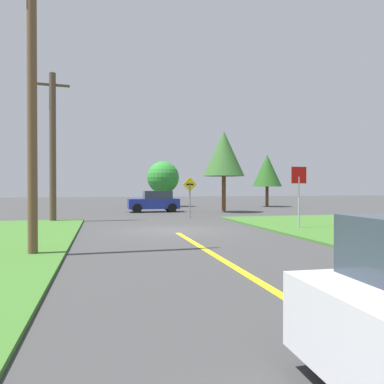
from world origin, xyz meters
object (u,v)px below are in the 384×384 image
at_px(oak_tree_left, 163,178).
at_px(pine_tree_center, 267,171).
at_px(utility_pole_near, 32,88).
at_px(utility_pole_mid, 53,146).
at_px(oak_tree_right, 224,154).
at_px(direction_sign, 190,193).
at_px(stop_sign, 299,185).
at_px(car_approaching_junction, 154,201).

height_order(oak_tree_left, pine_tree_center, pine_tree_center).
bearing_deg(utility_pole_near, utility_pole_mid, 93.90).
distance_m(utility_pole_near, oak_tree_right, 19.68).
height_order(utility_pole_mid, direction_sign, utility_pole_mid).
bearing_deg(stop_sign, oak_tree_left, -85.46).
relative_size(utility_pole_near, oak_tree_right, 1.45).
distance_m(stop_sign, utility_pole_mid, 13.11).
bearing_deg(utility_pole_near, oak_tree_right, 56.53).
height_order(utility_pole_near, direction_sign, utility_pole_near).
bearing_deg(utility_pole_near, pine_tree_center, 53.16).
height_order(utility_pole_near, pine_tree_center, utility_pole_near).
bearing_deg(oak_tree_left, utility_pole_near, -106.58).
distance_m(utility_pole_near, pine_tree_center, 29.35).
xyz_separation_m(utility_pole_mid, pine_tree_center, (18.33, 12.63, -0.62)).
bearing_deg(pine_tree_center, utility_pole_mid, -145.44).
xyz_separation_m(utility_pole_near, utility_pole_mid, (-0.74, 10.85, -0.47)).
relative_size(stop_sign, car_approaching_junction, 0.73).
xyz_separation_m(oak_tree_left, pine_tree_center, (9.89, -2.37, 0.67)).
relative_size(utility_pole_mid, direction_sign, 3.21).
distance_m(utility_pole_mid, oak_tree_left, 17.25).
distance_m(car_approaching_junction, pine_tree_center, 13.27).
bearing_deg(oak_tree_right, utility_pole_mid, -154.37).
bearing_deg(pine_tree_center, direction_sign, -131.68).
height_order(stop_sign, pine_tree_center, pine_tree_center).
distance_m(stop_sign, oak_tree_left, 21.67).
distance_m(stop_sign, oak_tree_right, 12.29).
distance_m(utility_pole_mid, direction_sign, 8.33).
relative_size(pine_tree_center, oak_tree_right, 0.83).
bearing_deg(utility_pole_mid, stop_sign, -30.05).
bearing_deg(oak_tree_left, car_approaching_junction, -103.67).
relative_size(stop_sign, direction_sign, 1.11).
bearing_deg(oak_tree_left, pine_tree_center, -13.47).
distance_m(car_approaching_junction, oak_tree_right, 6.43).
bearing_deg(utility_pole_near, direction_sign, 58.71).
height_order(utility_pole_mid, oak_tree_left, utility_pole_mid).
distance_m(car_approaching_junction, oak_tree_left, 8.31).
height_order(car_approaching_junction, direction_sign, direction_sign).
bearing_deg(oak_tree_right, stop_sign, -91.88).
distance_m(direction_sign, pine_tree_center, 15.83).
relative_size(oak_tree_left, pine_tree_center, 0.87).
xyz_separation_m(car_approaching_junction, utility_pole_near, (-5.79, -18.02, 3.81)).
distance_m(car_approaching_junction, utility_pole_mid, 10.26).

